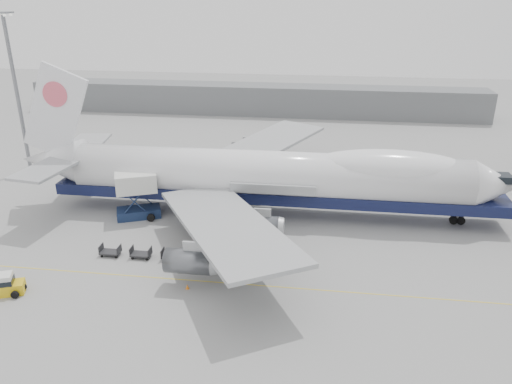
# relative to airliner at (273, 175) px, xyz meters

# --- Properties ---
(ground) EXTENTS (260.00, 260.00, 0.00)m
(ground) POSITION_rel_airliner_xyz_m (-0.64, -12.00, -5.62)
(ground) COLOR gray
(ground) RESTS_ON ground
(apron_line) EXTENTS (60.00, 0.15, 0.01)m
(apron_line) POSITION_rel_airliner_xyz_m (-0.64, -18.00, -5.62)
(apron_line) COLOR gold
(apron_line) RESTS_ON ground
(hangar) EXTENTS (110.00, 8.00, 7.00)m
(hangar) POSITION_rel_airliner_xyz_m (-10.64, 58.00, -2.12)
(hangar) COLOR slate
(hangar) RESTS_ON ground
(floodlight_mast) EXTENTS (2.40, 2.40, 25.43)m
(floodlight_mast) POSITION_rel_airliner_xyz_m (-42.64, 12.00, 8.64)
(floodlight_mast) COLOR slate
(floodlight_mast) RESTS_ON ground
(airliner) EXTENTS (67.00, 55.30, 19.98)m
(airliner) POSITION_rel_airliner_xyz_m (0.00, 0.00, 0.00)
(airliner) COLOR white
(airliner) RESTS_ON ground
(catering_truck) EXTENTS (6.34, 5.37, 6.26)m
(catering_truck) POSITION_rel_airliner_xyz_m (-17.79, -3.48, -2.16)
(catering_truck) COLOR #19284B
(catering_truck) RESTS_ON ground
(baggage_tug) EXTENTS (3.44, 2.63, 2.24)m
(baggage_tug) POSITION_rel_airliner_xyz_m (-24.62, -22.89, -4.63)
(baggage_tug) COLOR gold
(baggage_tug) RESTS_ON ground
(traffic_cone) EXTENTS (0.35, 0.35, 0.52)m
(traffic_cone) POSITION_rel_airliner_xyz_m (-6.77, -19.59, -5.38)
(traffic_cone) COLOR orange
(traffic_cone) RESTS_ON ground
(dolly_0) EXTENTS (2.30, 1.35, 1.30)m
(dolly_0) POSITION_rel_airliner_xyz_m (-17.38, -14.07, -5.09)
(dolly_0) COLOR #2D2D30
(dolly_0) RESTS_ON ground
(dolly_1) EXTENTS (2.30, 1.35, 1.30)m
(dolly_1) POSITION_rel_airliner_xyz_m (-13.70, -14.07, -5.09)
(dolly_1) COLOR #2D2D30
(dolly_1) RESTS_ON ground
(dolly_2) EXTENTS (2.30, 1.35, 1.30)m
(dolly_2) POSITION_rel_airliner_xyz_m (-10.02, -14.07, -5.09)
(dolly_2) COLOR #2D2D30
(dolly_2) RESTS_ON ground
(dolly_3) EXTENTS (2.30, 1.35, 1.30)m
(dolly_3) POSITION_rel_airliner_xyz_m (-6.33, -14.07, -5.09)
(dolly_3) COLOR #2D2D30
(dolly_3) RESTS_ON ground
(dolly_4) EXTENTS (2.30, 1.35, 1.30)m
(dolly_4) POSITION_rel_airliner_xyz_m (-2.65, -14.07, -5.09)
(dolly_4) COLOR #2D2D30
(dolly_4) RESTS_ON ground
(dolly_5) EXTENTS (2.30, 1.35, 1.30)m
(dolly_5) POSITION_rel_airliner_xyz_m (1.03, -14.07, -5.09)
(dolly_5) COLOR #2D2D30
(dolly_5) RESTS_ON ground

